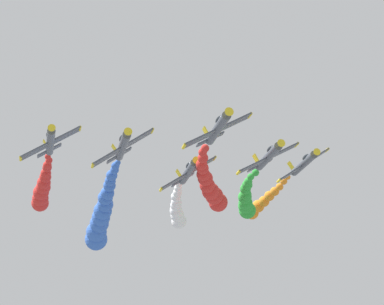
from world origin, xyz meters
name	(u,v)px	position (x,y,z in m)	size (l,w,h in m)	color
airplane_lead	(218,128)	(-0.53, 13.04, 105.33)	(8.53, 10.35, 4.95)	#474C56
smoke_trail_lead	(211,188)	(-4.60, -9.10, 104.25)	(8.36, 22.11, 3.79)	red
airplane_left_inner	(269,156)	(-9.61, 3.54, 105.42)	(8.58, 10.35, 4.86)	#474C56
smoke_trail_left_inner	(246,201)	(-12.40, -18.23, 105.01)	(5.99, 21.05, 2.93)	green
airplane_right_inner	(123,146)	(9.63, 2.73, 105.88)	(8.06, 10.35, 5.75)	#474C56
smoke_trail_right_inner	(101,219)	(10.17, -21.45, 101.88)	(3.62, 24.69, 8.42)	blue
airplane_left_outer	(188,172)	(-0.66, -5.89, 105.56)	(8.19, 10.35, 5.55)	#474C56
smoke_trail_left_outer	(177,211)	(-2.28, -23.43, 104.27)	(4.42, 16.09, 3.95)	white
airplane_right_outer	(304,163)	(-18.01, -6.32, 108.01)	(8.10, 10.35, 5.68)	#474C56
smoke_trail_right_outer	(262,203)	(-16.80, -24.64, 106.59)	(3.51, 16.28, 3.82)	orange
airplane_trailing	(50,141)	(18.73, -5.41, 108.63)	(8.27, 10.35, 5.41)	#474C56
smoke_trail_trailing	(42,191)	(19.33, -24.52, 106.74)	(2.91, 18.15, 4.75)	red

